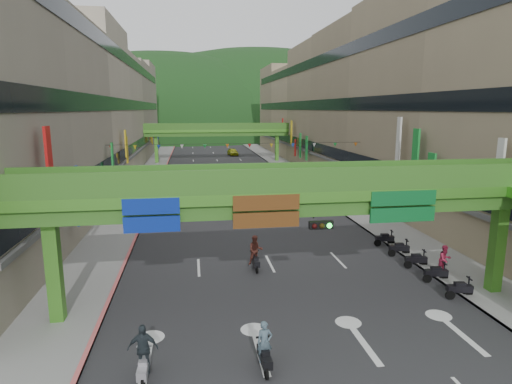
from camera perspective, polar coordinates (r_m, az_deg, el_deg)
name	(u,v)px	position (r m, az deg, el deg)	size (l,w,h in m)	color
ground	(330,381)	(17.15, 9.80, -23.55)	(320.00, 320.00, 0.00)	black
road_slab	(224,174)	(64.24, -4.25, 2.36)	(18.00, 140.00, 0.02)	#28282B
sidewalk_left	(149,176)	(64.37, -14.06, 2.14)	(4.00, 140.00, 0.15)	gray
sidewalk_right	(296,172)	(65.96, 5.33, 2.63)	(4.00, 140.00, 0.15)	gray
curb_left	(162,175)	(64.21, -12.38, 2.20)	(0.20, 140.00, 0.18)	#CC5959
curb_right	(284,172)	(65.53, 3.72, 2.61)	(0.20, 140.00, 0.18)	gray
building_row_left	(88,110)	(64.91, -21.55, 10.10)	(12.80, 95.00, 19.00)	#9E937F
building_row_right	(348,110)	(67.60, 12.13, 10.62)	(12.80, 95.00, 19.00)	gray
overpass_near	(316,207)	(20.06, 8.02, -1.98)	(28.00, 12.27, 7.10)	#4C9E2D
overpass_far	(218,133)	(78.59, -5.15, 7.89)	(28.00, 2.20, 7.10)	#4C9E2D
hill_left	(165,134)	(173.91, -12.03, 7.63)	(168.00, 140.00, 112.00)	#1C4419
hill_right	(257,130)	(195.84, 0.19, 8.23)	(208.00, 176.00, 128.00)	#1C4419
bunting_string	(238,146)	(43.75, -2.35, 6.16)	(26.00, 0.36, 0.47)	black
scooter_rider_near	(265,348)	(17.00, 1.16, -20.10)	(0.61, 1.60, 1.95)	black
scooter_rider_mid	(256,252)	(26.16, -0.06, -8.04)	(0.90, 1.60, 2.18)	black
scooter_rider_left	(143,353)	(16.82, -14.84, -20.01)	(1.10, 1.60, 2.20)	gray
scooter_rider_far	(178,192)	(45.36, -10.42, -0.06)	(0.97, 1.59, 2.13)	maroon
parked_scooter_row	(416,260)	(28.48, 20.56, -8.46)	(1.60, 9.40, 1.08)	black
car_silver	(197,170)	(64.71, -7.84, 2.90)	(1.33, 3.80, 1.25)	#A2A2AA
car_yellow	(233,152)	(90.13, -3.12, 5.36)	(1.78, 4.43, 1.51)	gold
pedestrian_red	(445,262)	(27.74, 23.85, -8.51)	(0.83, 0.65, 1.70)	#AE2345
pedestrian_dark	(309,181)	(54.37, 7.11, 1.51)	(0.88, 0.37, 1.50)	#22222B
pedestrian_blue	(326,191)	(47.75, 9.30, 0.17)	(0.74, 0.48, 1.58)	#323E5B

